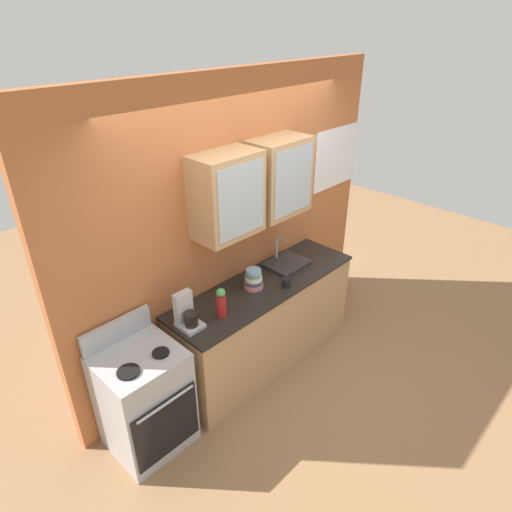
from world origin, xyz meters
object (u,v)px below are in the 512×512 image
Objects in this scene: stove_range at (145,399)px; coffee_maker at (187,314)px; cup_near_sink at (287,282)px; bowl_stack at (253,279)px; sink_faucet at (286,263)px; vase at (221,303)px.

coffee_maker reaches higher than stove_range.
cup_near_sink is (1.46, -0.17, 0.48)m from stove_range.
coffee_maker reaches higher than bowl_stack.
sink_faucet reaches higher than bowl_stack.
coffee_maker is (-0.27, 0.10, -0.02)m from vase.
bowl_stack is 1.65× the size of cup_near_sink.
cup_near_sink is at bearing -139.04° from sink_faucet.
stove_range is 1.54m from cup_near_sink.
cup_near_sink is (-0.29, -0.25, 0.02)m from sink_faucet.
coffee_maker is at bearing -177.14° from sink_faucet.
vase reaches higher than stove_range.
cup_near_sink is (0.71, -0.09, -0.09)m from vase.
coffee_maker is (-0.98, 0.19, 0.07)m from cup_near_sink.
bowl_stack is 0.75m from coffee_maker.
bowl_stack is at bearing 12.82° from vase.
bowl_stack is at bearing -173.98° from sink_faucet.
sink_faucet is (1.75, 0.08, 0.46)m from stove_range.
sink_faucet is at bearing 6.02° from bowl_stack.
stove_range is 4.07× the size of vase.
sink_faucet is 2.17× the size of bowl_stack.
vase is at bearing -20.58° from coffee_maker.
sink_faucet is 1.27m from coffee_maker.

